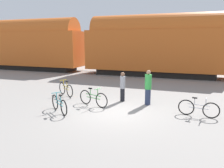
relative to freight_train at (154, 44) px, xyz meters
The scene contains 10 objects.
ground_plane 11.88m from the freight_train, 90.00° to the right, with size 80.00×80.00×0.00m, color gray.
freight_train is the anchor object (origin of this frame).
rail_near 3.06m from the freight_train, 90.00° to the right, with size 53.01×0.07×0.01m, color #4C4238.
rail_far 3.06m from the freight_train, 90.00° to the left, with size 53.01×0.07×0.01m, color #4C4238.
bicycle_green 11.33m from the freight_train, 96.68° to the right, with size 1.76×0.61×0.92m.
bicycle_silver 11.80m from the freight_train, 71.60° to the right, with size 1.69×0.46×0.86m.
bicycle_yellow 10.56m from the freight_train, 111.17° to the right, with size 1.48×0.95×0.93m.
bicycle_teal 12.88m from the freight_train, 100.62° to the right, with size 1.47×1.10×0.88m.
person_in_grey 9.87m from the freight_train, 90.89° to the right, with size 0.28×0.28×1.59m.
person_in_green 10.11m from the freight_train, 82.72° to the right, with size 0.34×0.34×1.78m.
Camera 1 is at (3.10, -9.12, 3.18)m, focal length 35.00 mm.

